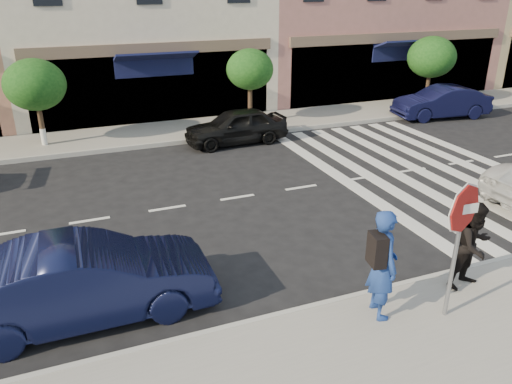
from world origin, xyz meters
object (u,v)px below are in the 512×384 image
object	(u,v)px
walker	(473,245)
car_far_mid	(236,126)
car_far_right	(441,102)
stop_sign	(462,222)
photographer	(383,264)
car_near_mid	(86,281)

from	to	relation	value
walker	car_far_mid	xyz separation A→B (m)	(-0.92, 10.87, -0.37)
walker	car_far_right	world-z (taller)	walker
stop_sign	car_far_right	distance (m)	15.37
car_far_mid	car_far_right	distance (m)	9.73
photographer	car_near_mid	distance (m)	5.19
car_far_right	car_near_mid	bearing A→B (deg)	-52.21
stop_sign	car_far_right	size ratio (longest dim) A/B	0.60
stop_sign	car_far_right	bearing A→B (deg)	54.58
stop_sign	walker	size ratio (longest dim) A/B	1.45
car_near_mid	car_far_right	xyz separation A→B (m)	(15.72, 9.21, -0.05)
car_near_mid	car_far_mid	xyz separation A→B (m)	(5.98, 8.98, -0.09)
photographer	car_far_right	xyz separation A→B (m)	(10.95, 11.22, -0.46)
car_near_mid	car_far_right	size ratio (longest dim) A/B	1.07
car_far_right	stop_sign	bearing A→B (deg)	-32.66
walker	car_near_mid	world-z (taller)	walker
car_near_mid	car_far_mid	world-z (taller)	car_near_mid
walker	car_far_mid	world-z (taller)	walker
photographer	car_near_mid	bearing A→B (deg)	77.67
car_near_mid	stop_sign	bearing A→B (deg)	-112.82
stop_sign	photographer	distance (m)	1.45
photographer	car_far_mid	xyz separation A→B (m)	(1.21, 10.99, -0.51)
car_near_mid	car_far_right	world-z (taller)	car_near_mid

